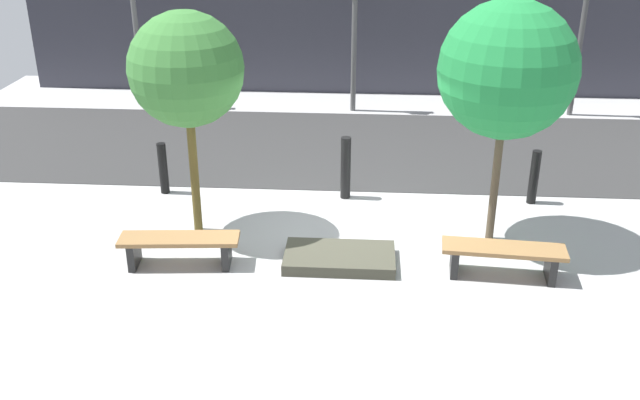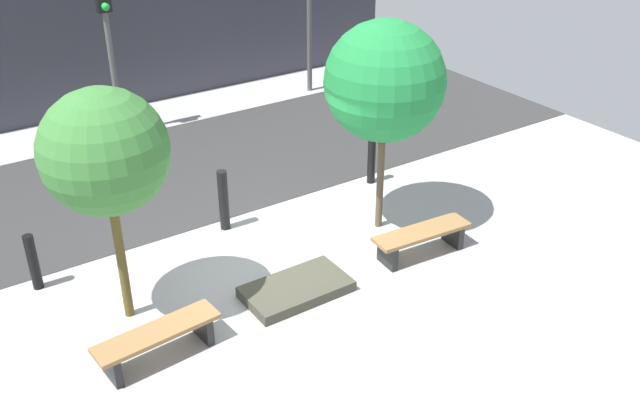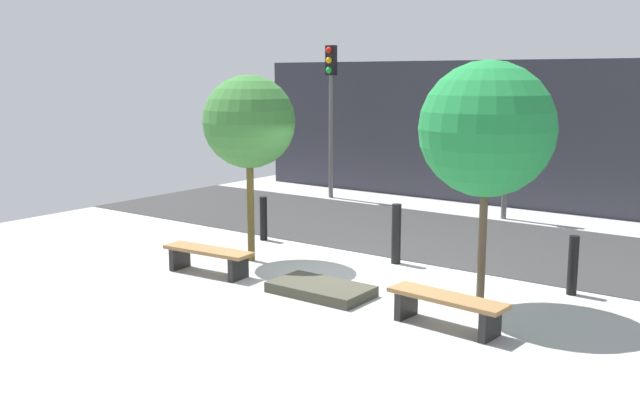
{
  "view_description": "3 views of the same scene",
  "coord_description": "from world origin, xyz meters",
  "px_view_note": "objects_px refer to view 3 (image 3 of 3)",
  "views": [
    {
      "loc": [
        0.32,
        -9.53,
        4.92
      ],
      "look_at": [
        -0.27,
        -0.85,
        0.98
      ],
      "focal_mm": 40.0,
      "sensor_mm": 36.0,
      "label": 1
    },
    {
      "loc": [
        -4.45,
        -8.06,
        6.15
      ],
      "look_at": [
        0.57,
        -0.57,
        1.27
      ],
      "focal_mm": 40.0,
      "sensor_mm": 36.0,
      "label": 2
    },
    {
      "loc": [
        6.17,
        -9.25,
        3.3
      ],
      "look_at": [
        -0.15,
        -0.63,
        1.42
      ],
      "focal_mm": 40.0,
      "sensor_mm": 36.0,
      "label": 3
    }
  ],
  "objects_px": {
    "tree_behind_right_bench": "(487,129)",
    "traffic_light_west": "(331,94)",
    "bench_left": "(208,256)",
    "tree_behind_left_bench": "(249,122)",
    "bollard_left": "(396,234)",
    "planter_bed": "(321,289)",
    "bollard_far_left": "(263,218)",
    "traffic_light_mid_west": "(508,117)",
    "bollard_center": "(573,265)",
    "bench_right": "(447,305)"
  },
  "relations": [
    {
      "from": "bollard_left",
      "to": "tree_behind_right_bench",
      "type": "bearing_deg",
      "value": -31.94
    },
    {
      "from": "tree_behind_right_bench",
      "to": "bench_left",
      "type": "bearing_deg",
      "value": -166.14
    },
    {
      "from": "bollard_center",
      "to": "traffic_light_mid_west",
      "type": "bearing_deg",
      "value": 121.95
    },
    {
      "from": "bench_right",
      "to": "traffic_light_mid_west",
      "type": "relative_size",
      "value": 0.49
    },
    {
      "from": "bench_left",
      "to": "tree_behind_left_bench",
      "type": "relative_size",
      "value": 0.5
    },
    {
      "from": "planter_bed",
      "to": "bollard_far_left",
      "type": "distance_m",
      "value": 3.84
    },
    {
      "from": "bollard_left",
      "to": "bollard_center",
      "type": "height_order",
      "value": "bollard_left"
    },
    {
      "from": "bollard_far_left",
      "to": "traffic_light_mid_west",
      "type": "height_order",
      "value": "traffic_light_mid_west"
    },
    {
      "from": "traffic_light_mid_west",
      "to": "tree_behind_right_bench",
      "type": "bearing_deg",
      "value": -70.81
    },
    {
      "from": "bollard_left",
      "to": "tree_behind_left_bench",
      "type": "bearing_deg",
      "value": -148.06
    },
    {
      "from": "planter_bed",
      "to": "bollard_left",
      "type": "height_order",
      "value": "bollard_left"
    },
    {
      "from": "bollard_left",
      "to": "bollard_far_left",
      "type": "bearing_deg",
      "value": 180.0
    },
    {
      "from": "planter_bed",
      "to": "bollard_left",
      "type": "bearing_deg",
      "value": 90.0
    },
    {
      "from": "bollard_left",
      "to": "traffic_light_mid_west",
      "type": "height_order",
      "value": "traffic_light_mid_west"
    },
    {
      "from": "bench_right",
      "to": "traffic_light_west",
      "type": "relative_size",
      "value": 0.41
    },
    {
      "from": "tree_behind_left_bench",
      "to": "traffic_light_west",
      "type": "height_order",
      "value": "traffic_light_west"
    },
    {
      "from": "bollard_far_left",
      "to": "traffic_light_mid_west",
      "type": "xyz_separation_m",
      "value": [
        3.09,
        4.95,
        1.93
      ]
    },
    {
      "from": "traffic_light_west",
      "to": "traffic_light_mid_west",
      "type": "bearing_deg",
      "value": -0.02
    },
    {
      "from": "bench_right",
      "to": "traffic_light_mid_west",
      "type": "height_order",
      "value": "traffic_light_mid_west"
    },
    {
      "from": "tree_behind_right_bench",
      "to": "traffic_light_west",
      "type": "height_order",
      "value": "traffic_light_west"
    },
    {
      "from": "bench_right",
      "to": "traffic_light_west",
      "type": "xyz_separation_m",
      "value": [
        -7.14,
        7.41,
        2.48
      ]
    },
    {
      "from": "tree_behind_left_bench",
      "to": "bollard_left",
      "type": "height_order",
      "value": "tree_behind_left_bench"
    },
    {
      "from": "planter_bed",
      "to": "bench_left",
      "type": "bearing_deg",
      "value": -174.81
    },
    {
      "from": "planter_bed",
      "to": "traffic_light_mid_west",
      "type": "bearing_deg",
      "value": 90.0
    },
    {
      "from": "tree_behind_left_bench",
      "to": "tree_behind_right_bench",
      "type": "distance_m",
      "value": 4.4
    },
    {
      "from": "tree_behind_left_bench",
      "to": "bollard_left",
      "type": "relative_size",
      "value": 3.1
    },
    {
      "from": "tree_behind_left_bench",
      "to": "bollard_left",
      "type": "xyz_separation_m",
      "value": [
        2.2,
        1.37,
        -1.95
      ]
    },
    {
      "from": "traffic_light_west",
      "to": "traffic_light_mid_west",
      "type": "height_order",
      "value": "traffic_light_west"
    },
    {
      "from": "bench_right",
      "to": "bollard_far_left",
      "type": "bearing_deg",
      "value": 159.65
    },
    {
      "from": "planter_bed",
      "to": "traffic_light_mid_west",
      "type": "xyz_separation_m",
      "value": [
        0.0,
        7.21,
        2.29
      ]
    },
    {
      "from": "bollard_center",
      "to": "traffic_light_mid_west",
      "type": "relative_size",
      "value": 0.27
    },
    {
      "from": "bench_left",
      "to": "traffic_light_mid_west",
      "type": "height_order",
      "value": "traffic_light_mid_west"
    },
    {
      "from": "bollard_far_left",
      "to": "traffic_light_west",
      "type": "bearing_deg",
      "value": 110.52
    },
    {
      "from": "planter_bed",
      "to": "bench_right",
      "type": "bearing_deg",
      "value": -5.19
    },
    {
      "from": "traffic_light_west",
      "to": "traffic_light_mid_west",
      "type": "distance_m",
      "value": 4.96
    },
    {
      "from": "bollard_left",
      "to": "bollard_center",
      "type": "distance_m",
      "value": 3.09
    },
    {
      "from": "bollard_far_left",
      "to": "traffic_light_mid_west",
      "type": "relative_size",
      "value": 0.26
    },
    {
      "from": "bollard_left",
      "to": "traffic_light_mid_west",
      "type": "distance_m",
      "value": 5.28
    },
    {
      "from": "bollard_center",
      "to": "traffic_light_west",
      "type": "bearing_deg",
      "value": 148.34
    },
    {
      "from": "tree_behind_right_bench",
      "to": "bollard_left",
      "type": "xyz_separation_m",
      "value": [
        -2.2,
        1.37,
        -2.02
      ]
    },
    {
      "from": "bench_left",
      "to": "tree_behind_left_bench",
      "type": "xyz_separation_m",
      "value": [
        0.0,
        1.09,
        2.18
      ]
    },
    {
      "from": "bench_left",
      "to": "bollard_far_left",
      "type": "height_order",
      "value": "bollard_far_left"
    },
    {
      "from": "tree_behind_left_bench",
      "to": "traffic_light_west",
      "type": "bearing_deg",
      "value": 113.43
    },
    {
      "from": "bench_left",
      "to": "bollard_left",
      "type": "height_order",
      "value": "bollard_left"
    },
    {
      "from": "tree_behind_left_bench",
      "to": "traffic_light_mid_west",
      "type": "xyz_separation_m",
      "value": [
        2.2,
        6.32,
        -0.11
      ]
    },
    {
      "from": "bollard_center",
      "to": "bench_left",
      "type": "bearing_deg",
      "value": -155.08
    },
    {
      "from": "bench_right",
      "to": "traffic_light_mid_west",
      "type": "distance_m",
      "value": 8.0
    },
    {
      "from": "tree_behind_right_bench",
      "to": "planter_bed",
      "type": "bearing_deg",
      "value": -158.07
    },
    {
      "from": "tree_behind_right_bench",
      "to": "traffic_light_mid_west",
      "type": "bearing_deg",
      "value": 109.19
    },
    {
      "from": "planter_bed",
      "to": "bollard_far_left",
      "type": "xyz_separation_m",
      "value": [
        -3.09,
        2.26,
        0.36
      ]
    }
  ]
}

